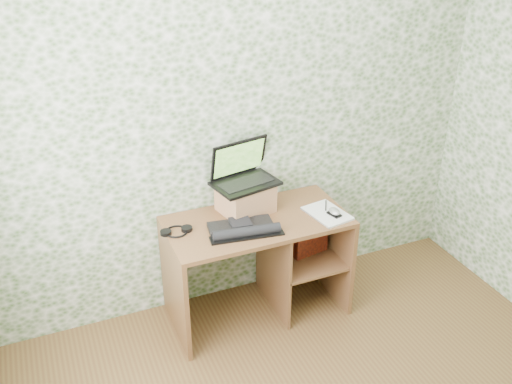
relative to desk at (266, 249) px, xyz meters
name	(u,v)px	position (x,y,z in m)	size (l,w,h in m)	color
wall_back	(239,125)	(-0.08, 0.28, 0.82)	(3.50, 3.50, 0.00)	white
desk	(266,249)	(0.00, 0.00, 0.00)	(1.20, 0.60, 0.75)	brown
riser	(246,198)	(-0.10, 0.12, 0.37)	(0.33, 0.27, 0.20)	#A66E4A
laptop	(243,173)	(-0.10, 0.16, 0.53)	(0.46, 0.37, 0.28)	black
keyboard	(243,229)	(-0.21, -0.13, 0.29)	(0.48, 0.29, 0.07)	black
headphones	(176,231)	(-0.61, 0.03, 0.28)	(0.21, 0.15, 0.03)	black
notepad	(327,213)	(0.38, -0.14, 0.28)	(0.22, 0.31, 0.01)	silver
mouse	(334,213)	(0.41, -0.19, 0.30)	(0.06, 0.10, 0.03)	#B1B1B3
pen	(326,205)	(0.42, -0.06, 0.29)	(0.01, 0.01, 0.14)	black
red_box	(310,234)	(0.32, -0.03, 0.07)	(0.26, 0.08, 0.31)	#99240D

